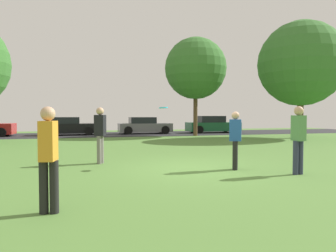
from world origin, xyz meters
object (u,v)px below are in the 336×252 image
object	(u,v)px
maple_tree_far	(301,64)
parked_car_black	(68,127)
person_catcher	(235,138)
person_bystander	(298,136)
oak_tree_center	(196,69)
frisbee_disc	(164,108)
parked_car_green	(212,125)
person_thrower	(100,132)
person_walking	(48,155)
parked_car_grey	(144,126)

from	to	relation	value
maple_tree_far	parked_car_black	world-z (taller)	maple_tree_far
person_catcher	maple_tree_far	bearing A→B (deg)	-105.30
parked_car_black	person_bystander	bearing A→B (deg)	-69.59
oak_tree_center	frisbee_disc	bearing A→B (deg)	-114.03
parked_car_black	parked_car_green	size ratio (longest dim) A/B	0.93
oak_tree_center	parked_car_green	bearing A→B (deg)	49.31
person_thrower	parked_car_black	bearing A→B (deg)	126.43
oak_tree_center	person_catcher	bearing A→B (deg)	-105.39
maple_tree_far	person_catcher	xyz separation A→B (m)	(-9.57, -9.54, -3.95)
oak_tree_center	parked_car_black	world-z (taller)	oak_tree_center
oak_tree_center	person_catcher	distance (m)	14.41
parked_car_black	parked_car_green	world-z (taller)	parked_car_green
person_catcher	parked_car_black	bearing A→B (deg)	-42.43
maple_tree_far	person_bystander	bearing A→B (deg)	-128.16
maple_tree_far	person_walking	size ratio (longest dim) A/B	4.54
parked_car_green	person_catcher	bearing A→B (deg)	-111.06
person_thrower	parked_car_green	xyz separation A→B (m)	(9.95, 14.38, -0.34)
maple_tree_far	parked_car_green	bearing A→B (deg)	115.06
person_catcher	parked_car_green	size ratio (longest dim) A/B	0.37
maple_tree_far	person_bystander	distance (m)	14.02
person_walking	parked_car_grey	world-z (taller)	person_walking
person_walking	parked_car_grey	size ratio (longest dim) A/B	0.40
person_bystander	parked_car_grey	distance (m)	17.67
parked_car_green	parked_car_black	bearing A→B (deg)	179.79
person_thrower	frisbee_disc	distance (m)	2.20
person_thrower	person_walking	size ratio (longest dim) A/B	1.06
parked_car_grey	parked_car_green	size ratio (longest dim) A/B	0.94
person_walking	frisbee_disc	bearing A→B (deg)	-26.03
oak_tree_center	parked_car_grey	distance (m)	6.19
person_catcher	parked_car_green	distance (m)	17.63
person_catcher	parked_car_green	bearing A→B (deg)	-81.27
maple_tree_far	person_thrower	world-z (taller)	maple_tree_far
frisbee_disc	parked_car_green	xyz separation A→B (m)	(8.15, 15.41, -1.10)
parked_car_grey	person_thrower	bearing A→B (deg)	-105.90
person_catcher	parked_car_grey	distance (m)	16.60
oak_tree_center	person_bystander	distance (m)	15.12
maple_tree_far	person_thrower	xyz separation A→B (m)	(-13.18, -7.47, -3.86)
oak_tree_center	frisbee_disc	world-z (taller)	oak_tree_center
person_thrower	person_bystander	xyz separation A→B (m)	(4.85, -3.13, -0.01)
parked_car_black	person_thrower	bearing A→B (deg)	-83.37
oak_tree_center	person_thrower	distance (m)	13.98
parked_car_black	person_catcher	bearing A→B (deg)	-72.22
person_catcher	parked_car_grey	bearing A→B (deg)	-62.02
person_bystander	person_walking	bearing A→B (deg)	98.65
oak_tree_center	person_walking	bearing A→B (deg)	-117.25
person_catcher	parked_car_grey	xyz separation A→B (m)	(0.52, 16.59, -0.28)
maple_tree_far	person_catcher	bearing A→B (deg)	-135.09
person_thrower	person_catcher	size ratio (longest dim) A/B	1.09
maple_tree_far	person_bystander	xyz separation A→B (m)	(-8.33, -10.59, -3.86)
person_catcher	frisbee_disc	xyz separation A→B (m)	(-1.81, 1.04, 0.85)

